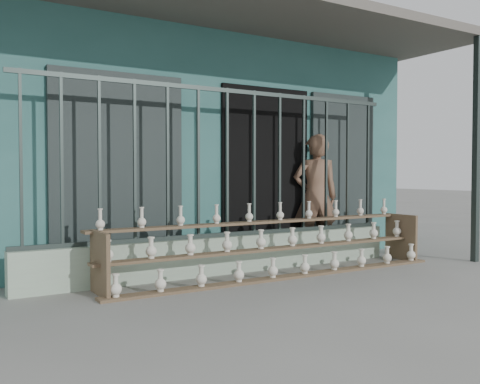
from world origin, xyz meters
TOP-DOWN VIEW (x-y plane):
  - ground at (0.00, 0.00)m, footprint 60.00×60.00m
  - workshop_building at (0.00, 4.23)m, footprint 7.40×6.60m
  - parapet_wall at (0.00, 1.30)m, footprint 5.00×0.20m
  - security_fence at (-0.00, 1.30)m, footprint 5.00×0.04m
  - shelf_rack at (0.46, 0.89)m, footprint 4.50×0.68m
  - elderly_woman at (1.61, 1.57)m, footprint 0.76×0.65m

SIDE VIEW (x-z plane):
  - ground at x=0.00m, z-range 0.00..0.00m
  - parapet_wall at x=0.00m, z-range 0.00..0.45m
  - shelf_rack at x=0.46m, z-range -0.07..0.78m
  - elderly_woman at x=1.61m, z-range 0.00..1.77m
  - security_fence at x=0.00m, z-range 0.45..2.25m
  - workshop_building at x=0.00m, z-range 0.02..3.23m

